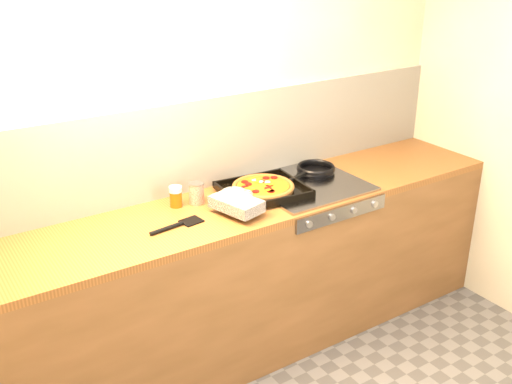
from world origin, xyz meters
TOP-DOWN VIEW (x-y plane):
  - room_shell at (0.00, 1.39)m, footprint 3.20×3.20m
  - counter_run at (0.00, 1.10)m, footprint 3.20×0.62m
  - stovetop at (0.45, 1.10)m, footprint 0.60×0.56m
  - pizza_on_tray at (0.11, 1.10)m, footprint 0.58×0.48m
  - frying_pan at (0.59, 1.20)m, footprint 0.39×0.28m
  - tomato_can at (-0.18, 1.22)m, footprint 0.10×0.10m
  - juice_glass at (-0.28, 1.25)m, footprint 0.07×0.07m
  - wooden_spoon at (0.11, 1.26)m, footprint 0.29×0.12m
  - black_spatula at (-0.38, 1.03)m, footprint 0.29×0.10m

SIDE VIEW (x-z plane):
  - counter_run at x=0.00m, z-range 0.00..0.90m
  - stovetop at x=0.45m, z-range 0.90..0.92m
  - black_spatula at x=-0.38m, z-range 0.90..0.92m
  - wooden_spoon at x=0.11m, z-range 0.90..0.92m
  - frying_pan at x=0.59m, z-range 0.92..0.95m
  - pizza_on_tray at x=0.11m, z-range 0.91..0.98m
  - juice_glass at x=-0.28m, z-range 0.90..1.01m
  - tomato_can at x=-0.18m, z-range 0.90..1.01m
  - room_shell at x=0.00m, z-range -0.45..2.75m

